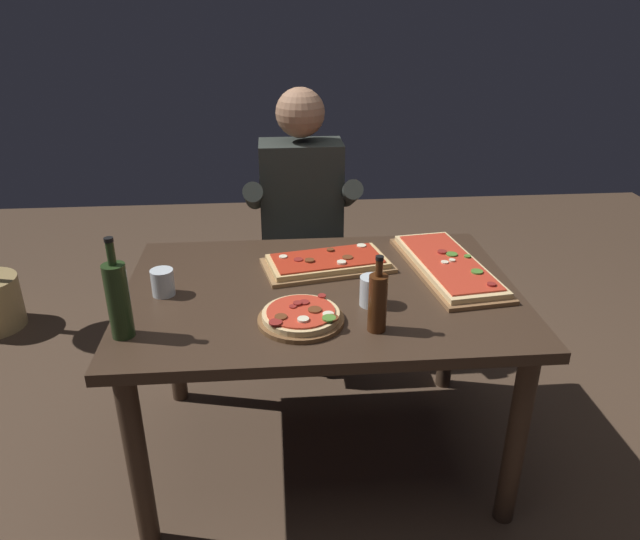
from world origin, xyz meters
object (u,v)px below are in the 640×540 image
object	(u,v)px
dining_table	(321,312)
oil_bottle_amber	(118,299)
tumbler_near_camera	(163,284)
tumbler_far_side	(372,293)
diner_chair	(301,257)
pizza_round_far	(301,317)
pizza_rectangular_front	(327,263)
wine_bottle_dark	(378,302)
seated_diner	(302,218)
pizza_rectangular_left	(448,266)

from	to	relation	value
dining_table	oil_bottle_amber	bearing A→B (deg)	-156.97
tumbler_near_camera	oil_bottle_amber	bearing A→B (deg)	-106.74
tumbler_far_side	diner_chair	bearing A→B (deg)	100.72
oil_bottle_amber	tumbler_near_camera	size ratio (longest dim) A/B	3.47
pizza_round_far	tumbler_far_side	xyz separation A→B (m)	(0.24, 0.10, 0.03)
pizza_rectangular_front	wine_bottle_dark	xyz separation A→B (m)	(0.11, -0.48, 0.08)
tumbler_near_camera	pizza_rectangular_front	bearing A→B (deg)	16.54
dining_table	pizza_rectangular_front	distance (m)	0.21
pizza_round_far	seated_diner	xyz separation A→B (m)	(0.06, 0.97, -0.02)
wine_bottle_dark	pizza_rectangular_front	bearing A→B (deg)	103.07
tumbler_far_side	seated_diner	world-z (taller)	seated_diner
dining_table	wine_bottle_dark	size ratio (longest dim) A/B	5.53
pizza_rectangular_left	tumbler_near_camera	distance (m)	1.05
pizza_round_far	diner_chair	size ratio (longest dim) A/B	0.32
oil_bottle_amber	diner_chair	xyz separation A→B (m)	(0.61, 1.13, -0.38)
dining_table	diner_chair	distance (m)	0.87
pizza_round_far	oil_bottle_amber	bearing A→B (deg)	-176.12
wine_bottle_dark	diner_chair	distance (m)	1.22
diner_chair	oil_bottle_amber	bearing A→B (deg)	-118.37
tumbler_far_side	dining_table	bearing A→B (deg)	140.02
pizza_round_far	oil_bottle_amber	xyz separation A→B (m)	(-0.55, -0.04, 0.11)
pizza_rectangular_left	pizza_round_far	distance (m)	0.67
dining_table	pizza_rectangular_left	xyz separation A→B (m)	(0.49, 0.11, 0.12)
oil_bottle_amber	wine_bottle_dark	bearing A→B (deg)	-2.17
diner_chair	seated_diner	xyz separation A→B (m)	(-0.00, -0.12, 0.26)
wine_bottle_dark	tumbler_near_camera	size ratio (longest dim) A/B	2.69
pizza_rectangular_front	diner_chair	world-z (taller)	diner_chair
wine_bottle_dark	seated_diner	bearing A→B (deg)	99.70
wine_bottle_dark	dining_table	bearing A→B (deg)	116.46
diner_chair	pizza_rectangular_left	bearing A→B (deg)	-54.93
wine_bottle_dark	oil_bottle_amber	world-z (taller)	oil_bottle_amber
dining_table	tumbler_far_side	xyz separation A→B (m)	(0.16, -0.13, 0.14)
tumbler_far_side	seated_diner	xyz separation A→B (m)	(-0.19, 0.87, -0.04)
diner_chair	seated_diner	world-z (taller)	seated_diner
pizza_rectangular_left	tumbler_far_side	bearing A→B (deg)	-143.57
tumbler_far_side	diner_chair	distance (m)	1.05
wine_bottle_dark	seated_diner	size ratio (longest dim) A/B	0.19
wine_bottle_dark	tumbler_far_side	world-z (taller)	wine_bottle_dark
oil_bottle_amber	seated_diner	xyz separation A→B (m)	(0.61, 1.01, -0.12)
pizza_rectangular_front	oil_bottle_amber	xyz separation A→B (m)	(-0.67, -0.45, 0.11)
pizza_rectangular_front	pizza_rectangular_left	bearing A→B (deg)	-7.97
oil_bottle_amber	seated_diner	distance (m)	1.18
pizza_rectangular_front	seated_diner	bearing A→B (deg)	96.77
pizza_round_far	tumbler_near_camera	distance (m)	0.53
oil_bottle_amber	diner_chair	bearing A→B (deg)	61.63
oil_bottle_amber	pizza_rectangular_front	bearing A→B (deg)	33.52
dining_table	oil_bottle_amber	size ratio (longest dim) A/B	4.29
dining_table	diner_chair	world-z (taller)	diner_chair
seated_diner	tumbler_far_side	bearing A→B (deg)	-77.84
dining_table	pizza_rectangular_front	xyz separation A→B (m)	(0.04, 0.18, 0.11)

